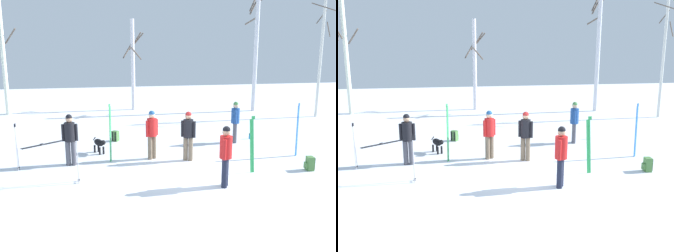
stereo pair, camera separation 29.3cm
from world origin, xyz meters
TOP-DOWN VIEW (x-y plane):
  - ground_plane at (0.00, 0.00)m, footprint 60.00×60.00m
  - person_0 at (-3.35, 1.97)m, footprint 0.52×0.34m
  - person_1 at (0.57, 1.60)m, footprint 0.45×0.34m
  - person_2 at (3.17, 3.56)m, footprint 0.34×0.49m
  - person_3 at (-0.61, 2.08)m, footprint 0.47×0.34m
  - person_4 at (0.87, -0.96)m, footprint 0.34×0.45m
  - dog at (-2.38, 3.17)m, footprint 0.46×0.83m
  - ski_pair_planted_0 at (4.51, 1.22)m, footprint 0.16×0.12m
  - ski_pair_planted_1 at (2.10, -0.07)m, footprint 0.25×0.05m
  - ski_pair_planted_2 at (-2.03, 2.12)m, footprint 0.09×0.19m
  - ski_pair_lying_0 at (-4.57, 5.00)m, footprint 1.60×1.20m
  - ski_poles_0 at (-3.09, 0.28)m, footprint 0.07×0.22m
  - ski_poles_1 at (-4.97, 1.86)m, footprint 0.07×0.20m
  - backpack_0 at (4.02, -0.29)m, footprint 0.32×0.30m
  - backpack_1 at (-1.64, 4.94)m, footprint 0.34×0.35m
  - water_bottle_0 at (4.06, 3.98)m, footprint 0.06×0.06m
  - birch_tree_1 at (-7.42, 13.04)m, footprint 1.53×1.53m
  - birch_tree_2 at (0.30, 13.38)m, footprint 1.43×1.35m
  - birch_tree_3 at (7.82, 11.08)m, footprint 1.53×1.36m
  - birch_tree_4 at (10.41, 8.20)m, footprint 1.37×1.24m

SIDE VIEW (x-z plane):
  - ground_plane at x=0.00m, z-range 0.00..0.00m
  - ski_pair_lying_0 at x=-4.57m, z-range -0.01..0.03m
  - water_bottle_0 at x=4.06m, z-range -0.01..0.24m
  - backpack_0 at x=4.02m, z-range -0.01..0.43m
  - backpack_1 at x=-1.64m, z-range -0.01..0.43m
  - dog at x=-2.38m, z-range 0.10..0.67m
  - ski_poles_0 at x=-3.09m, z-range 0.05..1.40m
  - ski_poles_1 at x=-4.97m, z-range 0.05..1.55m
  - ski_pair_planted_1 at x=2.10m, z-range -0.01..1.78m
  - ski_pair_planted_0 at x=4.51m, z-range -0.01..1.92m
  - person_0 at x=-3.35m, z-range 0.12..1.84m
  - person_1 at x=0.57m, z-range 0.12..1.84m
  - person_2 at x=3.17m, z-range 0.12..1.84m
  - person_3 at x=-0.61m, z-range 0.12..1.84m
  - person_4 at x=0.87m, z-range 0.12..1.84m
  - ski_pair_planted_2 at x=-2.03m, z-range -0.01..1.98m
  - birch_tree_2 at x=0.30m, z-range 0.12..5.95m
  - birch_tree_4 at x=10.41m, z-range 0.13..6.85m
  - birch_tree_1 at x=-7.42m, z-range 0.08..7.35m
  - birch_tree_3 at x=7.82m, z-range 0.18..8.12m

